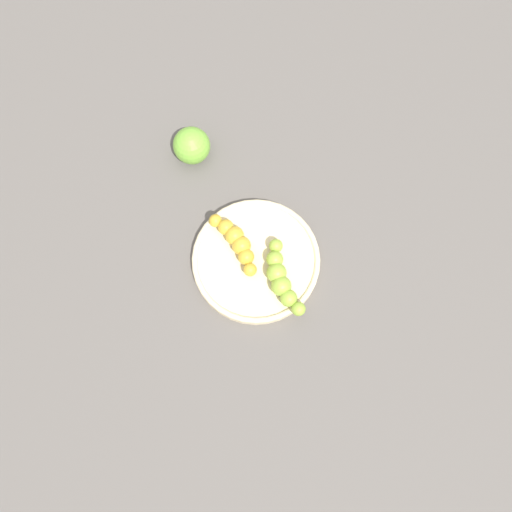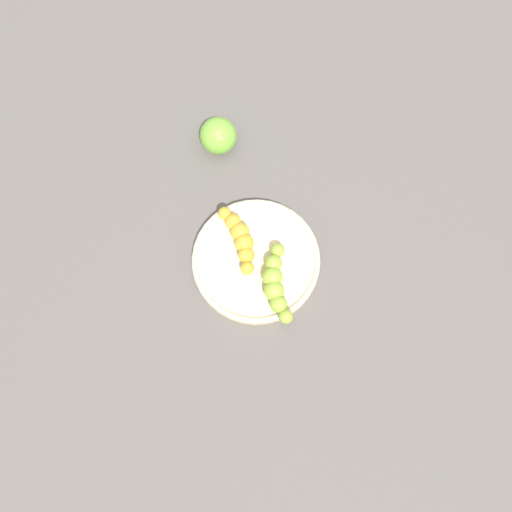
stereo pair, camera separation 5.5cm
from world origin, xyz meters
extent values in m
plane|color=#56514C|center=(0.00, 0.00, 0.00)|extent=(2.40, 2.40, 0.00)
cylinder|color=beige|center=(0.00, 0.00, 0.01)|extent=(0.22, 0.22, 0.02)
torus|color=beige|center=(0.00, 0.00, 0.02)|extent=(0.22, 0.22, 0.01)
sphere|color=#8CAD38|center=(0.03, -0.02, 0.04)|extent=(0.02, 0.02, 0.02)
sphere|color=#8CAD38|center=(0.01, -0.03, 0.04)|extent=(0.03, 0.03, 0.03)
sphere|color=#8CAD38|center=(-0.01, -0.04, 0.04)|extent=(0.03, 0.03, 0.03)
sphere|color=#8CAD38|center=(-0.03, -0.06, 0.04)|extent=(0.03, 0.03, 0.03)
sphere|color=#8CAD38|center=(-0.05, -0.08, 0.04)|extent=(0.03, 0.03, 0.03)
sphere|color=#8CAD38|center=(-0.06, -0.10, 0.04)|extent=(0.02, 0.02, 0.02)
sphere|color=gold|center=(-0.03, 0.00, 0.04)|extent=(0.02, 0.02, 0.02)
sphere|color=gold|center=(-0.01, 0.02, 0.04)|extent=(0.03, 0.03, 0.03)
sphere|color=gold|center=(0.01, 0.03, 0.04)|extent=(0.03, 0.03, 0.03)
sphere|color=gold|center=(0.02, 0.05, 0.04)|extent=(0.03, 0.03, 0.03)
sphere|color=gold|center=(0.03, 0.07, 0.04)|extent=(0.03, 0.03, 0.03)
sphere|color=gold|center=(0.03, 0.09, 0.04)|extent=(0.02, 0.02, 0.02)
sphere|color=#72B238|center=(0.15, 0.19, 0.03)|extent=(0.07, 0.07, 0.07)
camera|label=1|loc=(-0.23, -0.10, 0.90)|focal=37.29mm
camera|label=2|loc=(-0.21, -0.15, 0.90)|focal=37.29mm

